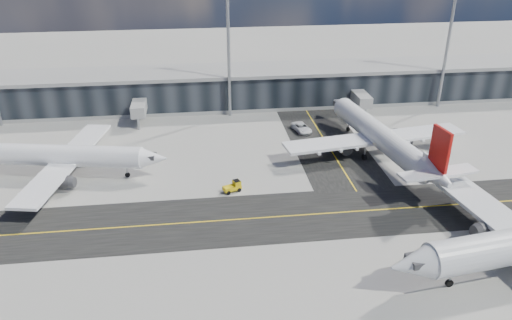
{
  "coord_description": "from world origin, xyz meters",
  "views": [
    {
      "loc": [
        -7.46,
        -59.17,
        40.63
      ],
      "look_at": [
        1.68,
        13.71,
        5.0
      ],
      "focal_mm": 35.0,
      "sensor_mm": 36.0,
      "label": 1
    }
  ],
  "objects_px": {
    "service_van": "(302,128)",
    "baggage_tug": "(234,186)",
    "airliner_af": "(57,156)",
    "airliner_redtail": "(381,137)"
  },
  "relations": [
    {
      "from": "service_van",
      "to": "baggage_tug",
      "type": "bearing_deg",
      "value": -137.3
    },
    {
      "from": "airliner_redtail",
      "to": "baggage_tug",
      "type": "bearing_deg",
      "value": -169.66
    },
    {
      "from": "airliner_af",
      "to": "service_van",
      "type": "bearing_deg",
      "value": 118.2
    },
    {
      "from": "airliner_af",
      "to": "service_van",
      "type": "height_order",
      "value": "airliner_af"
    },
    {
      "from": "airliner_af",
      "to": "baggage_tug",
      "type": "distance_m",
      "value": 31.35
    },
    {
      "from": "baggage_tug",
      "to": "service_van",
      "type": "bearing_deg",
      "value": 123.32
    },
    {
      "from": "airliner_redtail",
      "to": "airliner_af",
      "type": "bearing_deg",
      "value": 171.54
    },
    {
      "from": "baggage_tug",
      "to": "service_van",
      "type": "relative_size",
      "value": 0.54
    },
    {
      "from": "airliner_af",
      "to": "service_van",
      "type": "relative_size",
      "value": 6.39
    },
    {
      "from": "airliner_redtail",
      "to": "service_van",
      "type": "bearing_deg",
      "value": 121.15
    }
  ]
}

